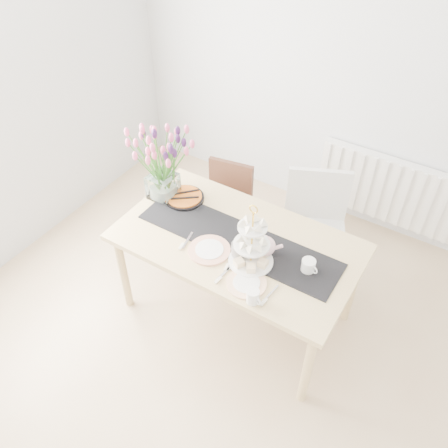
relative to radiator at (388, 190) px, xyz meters
The scene contains 15 objects.
room_shell 2.40m from the radiator, 102.86° to the right, with size 4.50×4.50×4.50m.
radiator is the anchor object (origin of this frame).
dining_table 1.60m from the radiator, 112.70° to the right, with size 1.60×0.90×0.75m.
chair_brown 1.37m from the radiator, 142.24° to the right, with size 0.45×0.45×0.76m.
chair_white 0.87m from the radiator, 111.91° to the right, with size 0.61×0.61×0.94m.
table_runner 1.61m from the radiator, 112.70° to the right, with size 1.40×0.35×0.01m, color black.
tulip_vase 1.99m from the radiator, 133.89° to the right, with size 0.68×0.68×0.58m.
cake_stand 1.70m from the radiator, 105.45° to the right, with size 0.28×0.28×0.42m.
teapot 1.57m from the radiator, 105.26° to the right, with size 0.22×0.18×0.15m, color white, non-canonical shape.
cream_jug 1.50m from the radiator, 94.20° to the right, with size 0.09×0.09×0.09m, color white.
tart_tin 1.77m from the radiator, 131.46° to the right, with size 0.29×0.29×0.03m.
mug_grey 1.71m from the radiator, 108.54° to the right, with size 0.09×0.09×0.11m, color slate.
mug_white 1.90m from the radiator, 98.51° to the right, with size 0.08×0.08×0.09m, color white.
plate_left 1.82m from the radiator, 113.51° to the right, with size 0.27×0.27×0.01m, color silver.
plate_right 1.82m from the radiator, 101.95° to the right, with size 0.24×0.24×0.01m, color white.
Camera 1 is at (1.00, -1.20, 2.94)m, focal length 38.00 mm.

